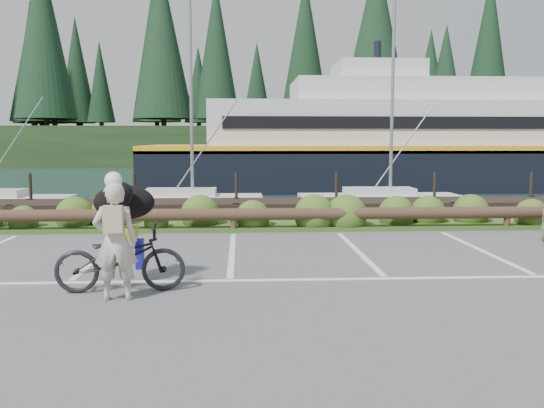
{
  "coord_description": "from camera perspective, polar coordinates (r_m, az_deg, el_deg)",
  "views": [
    {
      "loc": [
        0.2,
        -9.66,
        2.31
      ],
      "look_at": [
        0.77,
        1.07,
        1.1
      ],
      "focal_mm": 38.0,
      "sensor_mm": 36.0,
      "label": 1
    }
  ],
  "objects": [
    {
      "name": "dog",
      "position": [
        9.54,
        -14.44,
        0.17
      ],
      "size": [
        0.55,
        1.01,
        0.56
      ],
      "primitive_type": "ellipsoid",
      "rotation": [
        0.0,
        0.0,
        1.64
      ],
      "color": "black",
      "rests_on": "bicycle"
    },
    {
      "name": "vegetation_strip",
      "position": [
        15.13,
        -3.78,
        -2.19
      ],
      "size": [
        34.0,
        1.6,
        0.1
      ],
      "primitive_type": "cube",
      "color": "#3D5B21",
      "rests_on": "ground"
    },
    {
      "name": "harbor_backdrop",
      "position": [
        88.15,
        -2.95,
        4.9
      ],
      "size": [
        170.0,
        160.0,
        30.0
      ],
      "color": "#173039",
      "rests_on": "ground"
    },
    {
      "name": "log_rail",
      "position": [
        14.44,
        -3.81,
        -2.8
      ],
      "size": [
        32.0,
        0.3,
        0.6
      ],
      "primitive_type": null,
      "color": "#443021",
      "rests_on": "ground"
    },
    {
      "name": "cyclist",
      "position": [
        8.54,
        -15.27,
        -3.59
      ],
      "size": [
        0.65,
        0.45,
        1.71
      ],
      "primitive_type": "imported",
      "rotation": [
        0.0,
        0.0,
        3.21
      ],
      "color": "beige",
      "rests_on": "ground"
    },
    {
      "name": "bicycle",
      "position": [
        9.05,
        -14.8,
        -5.25
      ],
      "size": [
        1.99,
        0.81,
        1.02
      ],
      "primitive_type": "imported",
      "rotation": [
        0.0,
        0.0,
        1.64
      ],
      "color": "black",
      "rests_on": "ground"
    },
    {
      "name": "ground",
      "position": [
        9.93,
        -4.15,
        -7.04
      ],
      "size": [
        72.0,
        72.0,
        0.0
      ],
      "primitive_type": "plane",
      "color": "#505053"
    }
  ]
}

